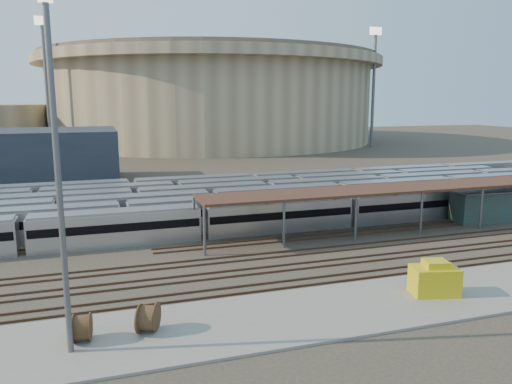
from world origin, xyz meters
The scene contains 14 objects.
ground centered at (0.00, 0.00, 0.00)m, with size 420.00×420.00×0.00m, color #383026.
apron centered at (-5.00, -15.00, 0.10)m, with size 50.00×9.00×0.20m, color gray.
subway_trains centered at (-0.51, 18.50, 1.80)m, with size 124.84×23.90×3.60m.
inspection_shed centered at (22.00, 4.00, 4.98)m, with size 60.30×6.00×5.30m.
empty_tracks centered at (0.00, -5.00, 0.09)m, with size 170.00×9.62×0.18m.
stadium centered at (25.00, 140.00, 16.47)m, with size 124.00×124.00×32.50m.
floodlight_0 centered at (-30.00, 110.00, 20.65)m, with size 4.00×1.00×38.40m.
floodlight_2 centered at (70.00, 100.00, 20.65)m, with size 4.00×1.00×38.40m.
floodlight_3 centered at (-10.00, 160.00, 20.65)m, with size 4.00×1.00×38.40m.
teal_boxcar centered at (33.39, 4.00, 1.89)m, with size 16.23×3.14×3.79m, color #1F484D.
cable_reel_west centered at (-19.50, -14.59, 1.13)m, with size 1.86×1.86×1.03m, color brown.
cable_reel_east centered at (-15.30, -14.53, 1.19)m, with size 1.99×1.99×1.10m, color brown.
yard_light_pole centered at (-20.18, -15.80, 10.68)m, with size 0.82×0.36×20.80m.
yellow_equipment centered at (7.23, -14.91, 1.32)m, with size 3.59×2.25×2.25m, color gold.
Camera 1 is at (-18.09, -46.55, 15.60)m, focal length 35.00 mm.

